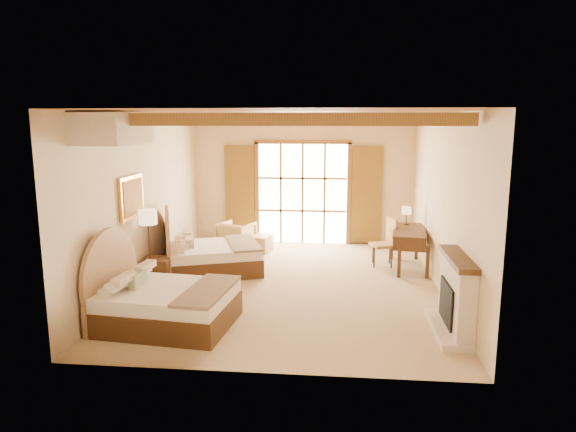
# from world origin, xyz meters

# --- Properties ---
(floor) EXTENTS (7.00, 7.00, 0.00)m
(floor) POSITION_xyz_m (0.00, 0.00, 0.00)
(floor) COLOR tan
(floor) RESTS_ON ground
(wall_back) EXTENTS (5.50, 0.00, 5.50)m
(wall_back) POSITION_xyz_m (0.00, 3.50, 1.60)
(wall_back) COLOR beige
(wall_back) RESTS_ON ground
(wall_left) EXTENTS (0.00, 7.00, 7.00)m
(wall_left) POSITION_xyz_m (-2.75, 0.00, 1.60)
(wall_left) COLOR beige
(wall_left) RESTS_ON ground
(wall_right) EXTENTS (0.00, 7.00, 7.00)m
(wall_right) POSITION_xyz_m (2.75, 0.00, 1.60)
(wall_right) COLOR beige
(wall_right) RESTS_ON ground
(ceiling) EXTENTS (7.00, 7.00, 0.00)m
(ceiling) POSITION_xyz_m (0.00, 0.00, 3.20)
(ceiling) COLOR #AD6F3A
(ceiling) RESTS_ON ground
(ceiling_beams) EXTENTS (5.39, 4.60, 0.18)m
(ceiling_beams) POSITION_xyz_m (0.00, 0.00, 3.08)
(ceiling_beams) COLOR olive
(ceiling_beams) RESTS_ON ceiling
(french_doors) EXTENTS (3.95, 0.08, 2.60)m
(french_doors) POSITION_xyz_m (0.00, 3.44, 1.25)
(french_doors) COLOR white
(french_doors) RESTS_ON ground
(fireplace) EXTENTS (0.46, 1.40, 1.16)m
(fireplace) POSITION_xyz_m (2.60, -2.00, 0.51)
(fireplace) COLOR beige
(fireplace) RESTS_ON ground
(painting) EXTENTS (0.06, 0.95, 0.75)m
(painting) POSITION_xyz_m (-2.70, -0.75, 1.75)
(painting) COLOR orange
(painting) RESTS_ON wall_left
(canopy_valance) EXTENTS (0.70, 1.40, 0.45)m
(canopy_valance) POSITION_xyz_m (-2.40, -2.00, 2.95)
(canopy_valance) COLOR beige
(canopy_valance) RESTS_ON ceiling
(bed_near) EXTENTS (2.09, 1.67, 1.28)m
(bed_near) POSITION_xyz_m (-1.82, -2.14, 0.39)
(bed_near) COLOR #402312
(bed_near) RESTS_ON floor
(bed_far) EXTENTS (2.32, 1.96, 1.24)m
(bed_far) POSITION_xyz_m (-1.79, 0.67, 0.37)
(bed_far) COLOR #402312
(bed_far) RESTS_ON floor
(nightstand) EXTENTS (0.51, 0.51, 0.56)m
(nightstand) POSITION_xyz_m (-2.45, -0.39, 0.28)
(nightstand) COLOR #402312
(nightstand) RESTS_ON floor
(floor_lamp) EXTENTS (0.32, 0.32, 1.50)m
(floor_lamp) POSITION_xyz_m (-2.50, -0.58, 1.28)
(floor_lamp) COLOR #352218
(floor_lamp) RESTS_ON floor
(armchair) EXTENTS (0.96, 0.97, 0.70)m
(armchair) POSITION_xyz_m (-1.52, 2.46, 0.35)
(armchair) COLOR tan
(armchair) RESTS_ON floor
(ottoman) EXTENTS (0.64, 0.64, 0.39)m
(ottoman) POSITION_xyz_m (-0.97, 2.45, 0.19)
(ottoman) COLOR #AA734F
(ottoman) RESTS_ON floor
(desk) EXTENTS (0.85, 1.61, 0.83)m
(desk) POSITION_xyz_m (2.38, 1.37, 0.44)
(desk) COLOR #402312
(desk) RESTS_ON floor
(desk_chair) EXTENTS (0.59, 0.58, 1.03)m
(desk_chair) POSITION_xyz_m (1.87, 1.49, 0.32)
(desk_chair) COLOR #B17D45
(desk_chair) RESTS_ON floor
(desk_lamp) EXTENTS (0.20, 0.20, 0.39)m
(desk_lamp) POSITION_xyz_m (2.38, 1.89, 1.13)
(desk_lamp) COLOR #352218
(desk_lamp) RESTS_ON desk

